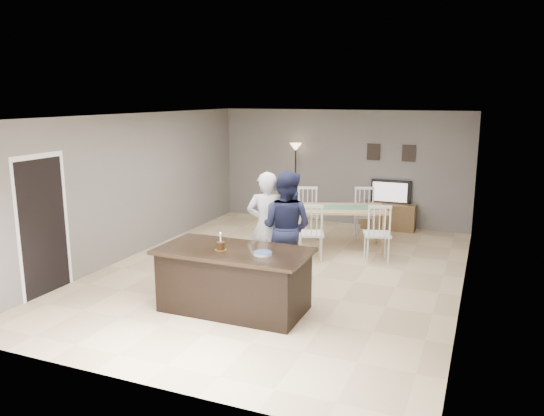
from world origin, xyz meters
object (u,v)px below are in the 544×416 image
at_px(birthday_cake, 221,246).
at_px(dining_table, 340,215).
at_px(television, 390,192).
at_px(plate_stack, 263,253).
at_px(woman, 267,227).
at_px(floor_lamp, 296,161).
at_px(man, 286,227).
at_px(tv_console, 389,216).
at_px(kitchen_island, 234,279).

relative_size(birthday_cake, dining_table, 0.10).
bearing_deg(television, plate_stack, 82.84).
distance_m(woman, dining_table, 2.37).
distance_m(dining_table, floor_lamp, 2.69).
relative_size(woman, man, 0.98).
xyz_separation_m(man, plate_stack, (0.21, -1.43, -0.01)).
height_order(plate_stack, floor_lamp, floor_lamp).
bearing_deg(dining_table, man, -118.01).
bearing_deg(television, man, 77.78).
xyz_separation_m(tv_console, woman, (-1.26, -4.22, 0.61)).
bearing_deg(woman, dining_table, -122.03).
distance_m(tv_console, plate_stack, 5.73).
height_order(kitchen_island, woman, woman).
relative_size(television, floor_lamp, 0.48).
xyz_separation_m(woman, birthday_cake, (-0.10, -1.44, 0.05)).
relative_size(man, dining_table, 0.75).
bearing_deg(kitchen_island, birthday_cake, -151.53).
height_order(man, plate_stack, man).
relative_size(man, birthday_cake, 7.32).
height_order(kitchen_island, dining_table, dining_table).
bearing_deg(dining_table, tv_console, 51.44).
xyz_separation_m(kitchen_island, dining_table, (0.57, 3.62, 0.24)).
height_order(kitchen_island, birthday_cake, birthday_cake).
bearing_deg(floor_lamp, kitchen_island, -78.92).
height_order(birthday_cake, dining_table, birthday_cake).
distance_m(kitchen_island, woman, 1.43).
distance_m(kitchen_island, floor_lamp, 5.79).
bearing_deg(man, tv_console, -98.88).
bearing_deg(birthday_cake, man, 73.33).
xyz_separation_m(kitchen_island, floor_lamp, (-1.09, 5.59, 1.02)).
xyz_separation_m(tv_console, television, (0.00, 0.07, 0.56)).
xyz_separation_m(tv_console, floor_lamp, (-2.29, 0.02, 1.18)).
xyz_separation_m(kitchen_island, woman, (-0.06, 1.35, 0.46)).
xyz_separation_m(woman, man, (0.33, 0.00, 0.02)).
bearing_deg(television, woman, 73.63).
distance_m(woman, plate_stack, 1.53).
bearing_deg(man, kitchen_island, 82.21).
distance_m(television, woman, 4.47).
bearing_deg(television, birthday_cake, 76.64).
distance_m(kitchen_island, man, 1.46).
distance_m(birthday_cake, floor_lamp, 5.78).
height_order(birthday_cake, plate_stack, birthday_cake).
height_order(television, birthday_cake, birthday_cake).
xyz_separation_m(television, woman, (-1.26, -4.29, 0.05)).
relative_size(man, floor_lamp, 0.98).
height_order(woman, plate_stack, woman).
bearing_deg(dining_table, television, 52.03).
bearing_deg(woman, tv_console, -123.21).
height_order(man, birthday_cake, man).
bearing_deg(birthday_cake, television, 76.64).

